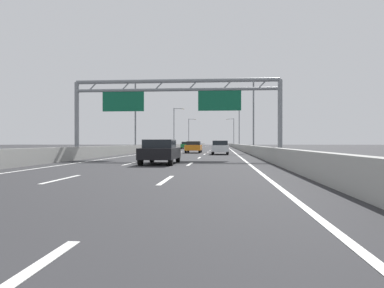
{
  "coord_description": "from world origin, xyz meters",
  "views": [
    {
      "loc": [
        3.66,
        0.59,
        1.26
      ],
      "look_at": [
        -0.79,
        54.29,
        1.06
      ],
      "focal_mm": 33.81,
      "sensor_mm": 36.0,
      "label": 1
    }
  ],
  "objects": [
    {
      "name": "lane_dash_left_12",
      "position": [
        -1.8,
        111.5,
        0.01
      ],
      "size": [
        0.16,
        3.0,
        0.01
      ],
      "primitive_type": "cube",
      "color": "white",
      "rests_on": "ground_plane"
    },
    {
      "name": "edge_line_left",
      "position": [
        -5.25,
        88.0,
        0.01
      ],
      "size": [
        0.16,
        176.0,
        0.01
      ],
      "primitive_type": "cube",
      "color": "white",
      "rests_on": "ground_plane"
    },
    {
      "name": "lane_dash_right_9",
      "position": [
        1.8,
        84.5,
        0.01
      ],
      "size": [
        0.16,
        3.0,
        0.01
      ],
      "primitive_type": "cube",
      "color": "white",
      "rests_on": "ground_plane"
    },
    {
      "name": "white_car",
      "position": [
        3.48,
        39.32,
        0.76
      ],
      "size": [
        1.77,
        4.27,
        1.47
      ],
      "color": "silver",
      "rests_on": "ground_plane"
    },
    {
      "name": "lane_dash_right_8",
      "position": [
        1.8,
        75.5,
        0.01
      ],
      "size": [
        0.16,
        3.0,
        0.01
      ],
      "primitive_type": "cube",
      "color": "white",
      "rests_on": "ground_plane"
    },
    {
      "name": "lane_dash_right_10",
      "position": [
        1.8,
        93.5,
        0.01
      ],
      "size": [
        0.16,
        3.0,
        0.01
      ],
      "primitive_type": "cube",
      "color": "white",
      "rests_on": "ground_plane"
    },
    {
      "name": "orange_car",
      "position": [
        0.19,
        44.93,
        0.73
      ],
      "size": [
        1.86,
        4.27,
        1.42
      ],
      "color": "orange",
      "rests_on": "ground_plane"
    },
    {
      "name": "lane_dash_right_3",
      "position": [
        1.8,
        30.5,
        0.01
      ],
      "size": [
        0.16,
        3.0,
        0.01
      ],
      "primitive_type": "cube",
      "color": "white",
      "rests_on": "ground_plane"
    },
    {
      "name": "lane_dash_right_2",
      "position": [
        1.8,
        21.5,
        0.01
      ],
      "size": [
        0.16,
        3.0,
        0.01
      ],
      "primitive_type": "cube",
      "color": "white",
      "rests_on": "ground_plane"
    },
    {
      "name": "lane_dash_left_1",
      "position": [
        -1.8,
        12.5,
        0.01
      ],
      "size": [
        0.16,
        3.0,
        0.01
      ],
      "primitive_type": "cube",
      "color": "white",
      "rests_on": "ground_plane"
    },
    {
      "name": "ground_plane",
      "position": [
        0.0,
        100.0,
        0.0
      ],
      "size": [
        260.0,
        260.0,
        0.0
      ],
      "primitive_type": "plane",
      "color": "#2D2D30"
    },
    {
      "name": "streetlamp_left_far",
      "position": [
        -7.47,
        85.74,
        5.4
      ],
      "size": [
        2.58,
        0.28,
        9.5
      ],
      "color": "slate",
      "rests_on": "ground_plane"
    },
    {
      "name": "lane_dash_right_5",
      "position": [
        1.8,
        48.5,
        0.01
      ],
      "size": [
        0.16,
        3.0,
        0.01
      ],
      "primitive_type": "cube",
      "color": "white",
      "rests_on": "ground_plane"
    },
    {
      "name": "lane_dash_left_16",
      "position": [
        -1.8,
        147.5,
        0.01
      ],
      "size": [
        0.16,
        3.0,
        0.01
      ],
      "primitive_type": "cube",
      "color": "white",
      "rests_on": "ground_plane"
    },
    {
      "name": "lane_dash_right_16",
      "position": [
        1.8,
        147.5,
        0.01
      ],
      "size": [
        0.16,
        3.0,
        0.01
      ],
      "primitive_type": "cube",
      "color": "white",
      "rests_on": "ground_plane"
    },
    {
      "name": "lane_dash_left_14",
      "position": [
        -1.8,
        129.5,
        0.01
      ],
      "size": [
        0.16,
        3.0,
        0.01
      ],
      "primitive_type": "cube",
      "color": "white",
      "rests_on": "ground_plane"
    },
    {
      "name": "streetlamp_right_far",
      "position": [
        7.47,
        85.74,
        5.4
      ],
      "size": [
        2.58,
        0.28,
        9.5
      ],
      "color": "slate",
      "rests_on": "ground_plane"
    },
    {
      "name": "lane_dash_right_7",
      "position": [
        1.8,
        66.5,
        0.01
      ],
      "size": [
        0.16,
        3.0,
        0.01
      ],
      "primitive_type": "cube",
      "color": "white",
      "rests_on": "ground_plane"
    },
    {
      "name": "green_car",
      "position": [
        -3.52,
        73.19,
        0.75
      ],
      "size": [
        1.88,
        4.24,
        1.44
      ],
      "color": "#1E7A38",
      "rests_on": "ground_plane"
    },
    {
      "name": "lane_dash_left_3",
      "position": [
        -1.8,
        30.5,
        0.01
      ],
      "size": [
        0.16,
        3.0,
        0.01
      ],
      "primitive_type": "cube",
      "color": "white",
      "rests_on": "ground_plane"
    },
    {
      "name": "barrier_right",
      "position": [
        6.9,
        110.0,
        0.47
      ],
      "size": [
        0.45,
        220.0,
        0.95
      ],
      "color": "#9E9E99",
      "rests_on": "ground_plane"
    },
    {
      "name": "lane_dash_left_15",
      "position": [
        -1.8,
        138.5,
        0.01
      ],
      "size": [
        0.16,
        3.0,
        0.01
      ],
      "primitive_type": "cube",
      "color": "white",
      "rests_on": "ground_plane"
    },
    {
      "name": "lane_dash_right_6",
      "position": [
        1.8,
        57.5,
        0.01
      ],
      "size": [
        0.16,
        3.0,
        0.01
      ],
      "primitive_type": "cube",
      "color": "white",
      "rests_on": "ground_plane"
    },
    {
      "name": "blue_car",
      "position": [
        3.76,
        115.35,
        0.75
      ],
      "size": [
        1.78,
        4.43,
        1.45
      ],
      "color": "#2347AD",
      "rests_on": "ground_plane"
    },
    {
      "name": "lane_dash_left_13",
      "position": [
        -1.8,
        120.5,
        0.01
      ],
      "size": [
        0.16,
        3.0,
        0.01
      ],
      "primitive_type": "cube",
      "color": "white",
      "rests_on": "ground_plane"
    },
    {
      "name": "lane_dash_right_11",
      "position": [
        1.8,
        102.5,
        0.01
      ],
      "size": [
        0.16,
        3.0,
        0.01
      ],
      "primitive_type": "cube",
      "color": "white",
      "rests_on": "ground_plane"
    },
    {
      "name": "lane_dash_left_2",
      "position": [
        -1.8,
        21.5,
        0.01
      ],
      "size": [
        0.16,
        3.0,
        0.01
      ],
      "primitive_type": "cube",
      "color": "white",
      "rests_on": "ground_plane"
    },
    {
      "name": "lane_dash_left_8",
      "position": [
        -1.8,
        75.5,
        0.01
      ],
      "size": [
        0.16,
        3.0,
        0.01
      ],
      "primitive_type": "cube",
      "color": "white",
      "rests_on": "ground_plane"
    },
    {
      "name": "lane_dash_left_10",
      "position": [
        -1.8,
        93.5,
        0.01
      ],
      "size": [
        0.16,
        3.0,
        0.01
      ],
      "primitive_type": "cube",
      "color": "white",
      "rests_on": "ground_plane"
    },
    {
      "name": "lane_dash_right_14",
      "position": [
        1.8,
        129.5,
        0.01
      ],
      "size": [
        0.16,
        3.0,
        0.01
      ],
      "primitive_type": "cube",
      "color": "white",
      "rests_on": "ground_plane"
    },
    {
      "name": "lane_dash_right_4",
      "position": [
        1.8,
        39.5,
        0.01
      ],
      "size": [
        0.16,
        3.0,
        0.01
      ],
      "primitive_type": "cube",
      "color": "white",
      "rests_on": "ground_plane"
    },
    {
      "name": "lane_dash_right_12",
      "position": [
        1.8,
        111.5,
        0.01
      ],
      "size": [
        0.16,
        3.0,
        0.01
      ],
      "primitive_type": "cube",
      "color": "white",
      "rests_on": "ground_plane"
    },
    {
      "name": "lane_dash_left_6",
      "position": [
        -1.8,
        57.5,
        0.01
      ],
      "size": [
        0.16,
        3.0,
        0.01
      ],
      "primitive_type": "cube",
      "color": "white",
      "rests_on": "ground_plane"
    },
    {
      "name": "lane_dash_left_5",
      "position": [
        -1.8,
        48.5,
        0.01
      ],
      "size": [
        0.16,
        3.0,
        0.01
      ],
      "primitive_type": "cube",
      "color": "white",
      "rests_on": "ground_plane"
    },
    {
      "name": "edge_line_right",
      "position": [
        5.25,
        88.0,
        0.01
      ],
      "size": [
        0.16,
        176.0,
        0.01
      ],
      "primitive_type": "cube",
      "color": "white",
      "rests_on": "ground_plane"
    },
    {
      "name": "barrier_left",
      "position": [
        -6.9,
        110.0,
        0.47
      ],
      "size": [
        0.45,
        220.0,
        0.95
      ],
      "color": "#9E9E99",
      "rests_on": "ground_plane"
    },
    {
      "name": "black_car",
      "position": [
        0.04,
        21.63,
        0.74
      ],
      "size": [
        1.89,
        4.38,
        1.43
      ],
      "color": "black",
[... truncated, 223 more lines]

